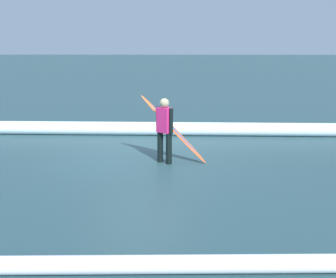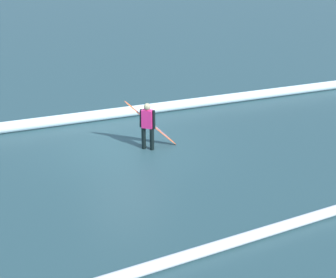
{
  "view_description": "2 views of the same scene",
  "coord_description": "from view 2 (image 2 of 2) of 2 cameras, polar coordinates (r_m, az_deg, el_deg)",
  "views": [
    {
      "loc": [
        -0.79,
        11.57,
        2.93
      ],
      "look_at": [
        -0.72,
        2.14,
        0.94
      ],
      "focal_mm": 52.14,
      "sensor_mm": 36.0,
      "label": 1
    },
    {
      "loc": [
        3.98,
        12.18,
        5.53
      ],
      "look_at": [
        -0.62,
        2.0,
        0.94
      ],
      "focal_mm": 45.96,
      "sensor_mm": 36.0,
      "label": 2
    }
  ],
  "objects": [
    {
      "name": "wave_crest_foreground",
      "position": [
        16.62,
        -6.44,
        3.5
      ],
      "size": [
        24.05,
        1.12,
        0.4
      ],
      "primitive_type": "cylinder",
      "rotation": [
        0.0,
        1.57,
        -0.03
      ],
      "color": "white",
      "rests_on": "ground_plane"
    },
    {
      "name": "surfboard",
      "position": [
        13.76,
        -2.27,
        2.1
      ],
      "size": [
        1.65,
        0.81,
        1.56
      ],
      "color": "#E55926",
      "rests_on": "ground_plane"
    },
    {
      "name": "ground_plane",
      "position": [
        13.96,
        -5.7,
        -1.11
      ],
      "size": [
        134.98,
        134.98,
        0.0
      ],
      "primitive_type": "plane",
      "color": "#27464D"
    },
    {
      "name": "surfer",
      "position": [
        13.47,
        -2.73,
        2.02
      ],
      "size": [
        0.41,
        0.41,
        1.53
      ],
      "rotation": [
        0.0,
        0.0,
        2.39
      ],
      "color": "black",
      "rests_on": "ground_plane"
    },
    {
      "name": "wave_crest_midground",
      "position": [
        9.12,
        5.91,
        -14.2
      ],
      "size": [
        19.07,
        0.65,
        0.24
      ],
      "primitive_type": "cylinder",
      "rotation": [
        0.0,
        1.57,
        0.02
      ],
      "color": "white",
      "rests_on": "ground_plane"
    }
  ]
}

